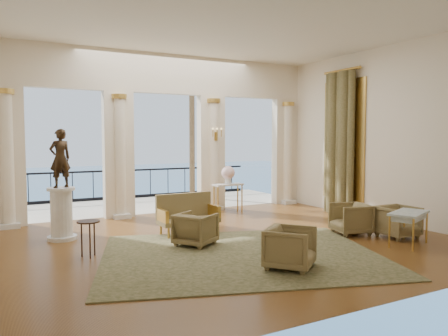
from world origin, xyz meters
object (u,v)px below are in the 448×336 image
armchair_b (398,220)px  armchair_c (351,217)px  side_table (88,226)px  console_table (228,189)px  statue (60,158)px  game_table (409,215)px  armchair_a (290,246)px  settee (187,214)px  pedestal (62,215)px  armchair_d (196,228)px

armchair_b → armchair_c: size_ratio=0.99×
armchair_c → side_table: bearing=-83.5°
console_table → side_table: size_ratio=1.37×
armchair_c → statue: bearing=-98.1°
game_table → armchair_a: bearing=161.1°
armchair_c → side_table: armchair_c is taller
console_table → settee: bearing=-142.0°
game_table → armchair_c: bearing=80.8°
console_table → armchair_c: bearing=-78.4°
pedestal → side_table: bearing=-81.9°
pedestal → side_table: size_ratio=1.68×
pedestal → console_table: size_ratio=1.23×
console_table → statue: bearing=-169.7°
armchair_b → settee: 4.63m
armchair_d → statue: (-2.30, 1.80, 1.37)m
armchair_a → armchair_c: (2.77, 1.46, -0.00)m
armchair_b → armchair_a: bearing=-166.2°
armchair_a → armchair_b: armchair_a is taller
pedestal → console_table: pedestal is taller
armchair_d → game_table: size_ratio=0.65×
console_table → side_table: console_table is taller
armchair_a → side_table: armchair_a is taller
armchair_d → side_table: armchair_d is taller
armchair_a → console_table: (1.68, 5.21, 0.31)m
armchair_a → console_table: bearing=33.2°
pedestal → side_table: 1.67m
armchair_a → game_table: 3.08m
settee → game_table: settee is taller
settee → armchair_b: bearing=-34.9°
armchair_a → game_table: bearing=-35.9°
game_table → pedestal: (-6.09, 3.80, -0.07)m
pedestal → statue: size_ratio=0.91×
side_table → game_table: bearing=-20.2°
settee → statue: 2.97m
pedestal → console_table: (4.71, 1.25, 0.16)m
game_table → armchair_b: bearing=34.9°
armchair_b → game_table: armchair_b is taller
statue → armchair_d: bearing=126.2°
settee → statue: size_ratio=1.12×
pedestal → game_table: bearing=-32.0°
settee → console_table: size_ratio=1.51×
statue → side_table: (0.24, -1.65, -1.16)m
armchair_b → side_table: bearing=167.6°
game_table → console_table: 5.24m
armchair_b → armchair_d: size_ratio=1.05×
armchair_a → armchair_d: armchair_a is taller
settee → statue: statue is taller
armchair_d → side_table: size_ratio=1.10×
side_table → armchair_a: bearing=-39.6°
armchair_d → pedestal: (-2.30, 1.80, 0.17)m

